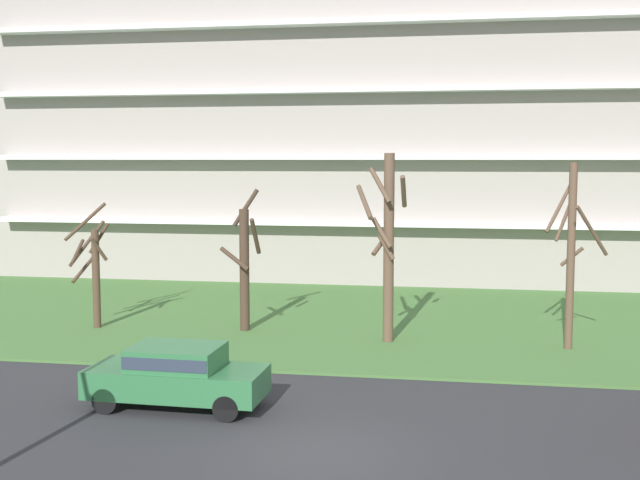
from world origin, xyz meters
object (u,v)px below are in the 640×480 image
object	(u,v)px
tree_left	(245,265)
tree_right	(571,252)
tree_center	(387,242)
tree_far_left	(93,267)
sedan_green_near_left	(177,373)

from	to	relation	value
tree_left	tree_right	distance (m)	11.11
tree_center	tree_far_left	bearing A→B (deg)	176.89
sedan_green_near_left	tree_far_left	bearing A→B (deg)	-52.10
tree_left	sedan_green_near_left	size ratio (longest dim) A/B	1.15
tree_center	sedan_green_near_left	size ratio (longest dim) A/B	1.44
sedan_green_near_left	tree_left	bearing A→B (deg)	-84.64
tree_far_left	tree_right	world-z (taller)	tree_right
tree_far_left	sedan_green_near_left	world-z (taller)	tree_far_left
tree_left	sedan_green_near_left	bearing A→B (deg)	-86.23
tree_far_left	tree_center	size ratio (longest dim) A/B	0.72
tree_right	tree_far_left	bearing A→B (deg)	177.87
sedan_green_near_left	tree_center	bearing A→B (deg)	-118.78
tree_far_left	tree_center	distance (m)	10.81
tree_far_left	tree_left	size ratio (longest dim) A/B	0.89
tree_center	sedan_green_near_left	xyz separation A→B (m)	(-4.57, -7.80, -2.57)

